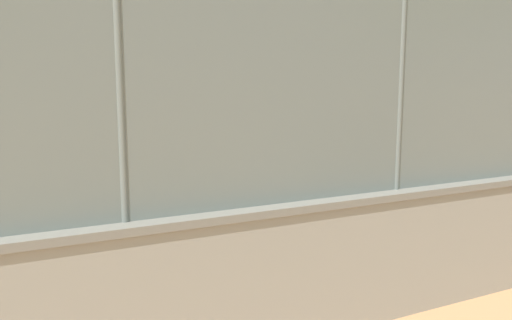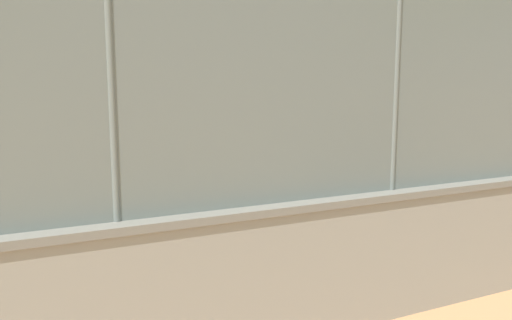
% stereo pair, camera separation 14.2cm
% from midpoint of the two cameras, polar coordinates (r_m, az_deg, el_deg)
% --- Properties ---
extents(ground_plane, '(260.00, 260.00, 0.00)m').
position_cam_midpoint_polar(ground_plane, '(15.40, -2.52, -1.47)').
color(ground_plane, tan).
extents(perimeter_wall, '(22.38, 0.69, 1.50)m').
position_cam_midpoint_polar(perimeter_wall, '(7.49, 24.28, -7.48)').
color(perimeter_wall, gray).
rests_on(perimeter_wall, ground_plane).
extents(fence_panel_on_wall, '(22.00, 0.29, 2.37)m').
position_cam_midpoint_polar(fence_panel_on_wall, '(7.22, 25.26, 7.40)').
color(fence_panel_on_wall, slate).
rests_on(fence_panel_on_wall, perimeter_wall).
extents(player_near_wall_returning, '(0.94, 0.94, 1.60)m').
position_cam_midpoint_polar(player_near_wall_returning, '(10.02, 4.79, -1.62)').
color(player_near_wall_returning, '#591919').
rests_on(player_near_wall_returning, ground_plane).
extents(player_crossing_court, '(0.79, 1.04, 1.69)m').
position_cam_midpoint_polar(player_crossing_court, '(13.85, -21.14, 0.96)').
color(player_crossing_court, navy).
rests_on(player_crossing_court, ground_plane).
extents(player_at_service_line, '(0.95, 0.90, 1.50)m').
position_cam_midpoint_polar(player_at_service_line, '(15.61, -4.33, 1.92)').
color(player_at_service_line, navy).
rests_on(player_at_service_line, ground_plane).
extents(sports_ball, '(0.15, 0.15, 0.15)m').
position_cam_midpoint_polar(sports_ball, '(9.52, 16.28, -7.92)').
color(sports_ball, white).
rests_on(sports_ball, ground_plane).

